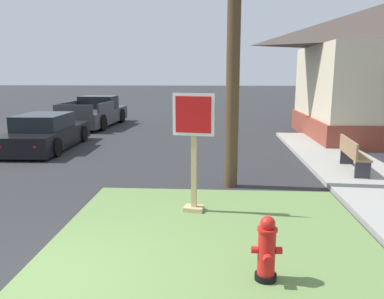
# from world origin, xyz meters

# --- Properties ---
(ground_plane) EXTENTS (160.00, 160.00, 0.00)m
(ground_plane) POSITION_xyz_m (0.00, 0.00, 0.00)
(ground_plane) COLOR #2B2B2D
(grass_corner_patch) EXTENTS (5.07, 4.54, 0.08)m
(grass_corner_patch) POSITION_xyz_m (2.08, 1.70, 0.04)
(grass_corner_patch) COLOR #668447
(grass_corner_patch) RESTS_ON ground
(sidewalk_strip) EXTENTS (2.20, 14.07, 0.12)m
(sidewalk_strip) POSITION_xyz_m (5.81, 5.21, 0.06)
(sidewalk_strip) COLOR #9E9B93
(sidewalk_strip) RESTS_ON ground
(fire_hydrant) EXTENTS (0.38, 0.34, 0.84)m
(fire_hydrant) POSITION_xyz_m (2.74, 0.21, 0.48)
(fire_hydrant) COLOR black
(fire_hydrant) RESTS_ON grass_corner_patch
(stop_sign) EXTENTS (0.76, 0.34, 2.21)m
(stop_sign) POSITION_xyz_m (1.69, 2.61, 1.18)
(stop_sign) COLOR tan
(stop_sign) RESTS_ON grass_corner_patch
(manhole_cover) EXTENTS (0.70, 0.70, 0.02)m
(manhole_cover) POSITION_xyz_m (-0.01, 2.65, 0.01)
(manhole_cover) COLOR black
(manhole_cover) RESTS_ON ground
(parked_sedan_black) EXTENTS (1.98, 4.53, 1.25)m
(parked_sedan_black) POSITION_xyz_m (-3.90, 8.76, 0.54)
(parked_sedan_black) COLOR black
(parked_sedan_black) RESTS_ON ground
(pickup_truck_charcoal) EXTENTS (2.32, 5.21, 1.48)m
(pickup_truck_charcoal) POSITION_xyz_m (-4.07, 14.77, 0.62)
(pickup_truck_charcoal) COLOR #38383D
(pickup_truck_charcoal) RESTS_ON ground
(street_bench) EXTENTS (0.54, 1.71, 0.85)m
(street_bench) POSITION_xyz_m (5.67, 5.75, 0.59)
(street_bench) COLOR #93704C
(street_bench) RESTS_ON sidewalk_strip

